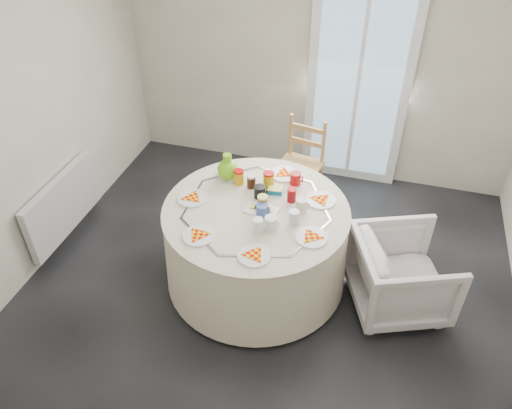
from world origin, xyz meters
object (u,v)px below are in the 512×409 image
(armchair, at_px, (403,269))
(green_pitcher, at_px, (228,167))
(radiator, at_px, (63,205))
(table, at_px, (256,245))
(wooden_chair, at_px, (299,163))

(armchair, bearing_deg, green_pitcher, 57.05)
(armchair, xyz_separation_m, green_pitcher, (-1.51, 0.29, 0.48))
(armchair, distance_m, green_pitcher, 1.61)
(radiator, bearing_deg, green_pitcher, 12.05)
(table, distance_m, armchair, 1.17)
(wooden_chair, relative_size, green_pitcher, 3.95)
(armchair, bearing_deg, radiator, 68.39)
(radiator, distance_m, armchair, 2.98)
(radiator, xyz_separation_m, green_pitcher, (1.47, 0.31, 0.49))
(radiator, xyz_separation_m, table, (1.81, -0.02, -0.01))
(wooden_chair, distance_m, green_pitcher, 1.01)
(armchair, bearing_deg, wooden_chair, 21.89)
(radiator, relative_size, green_pitcher, 4.41)
(wooden_chair, xyz_separation_m, armchair, (1.06, -1.10, -0.08))
(armchair, height_order, green_pitcher, green_pitcher)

